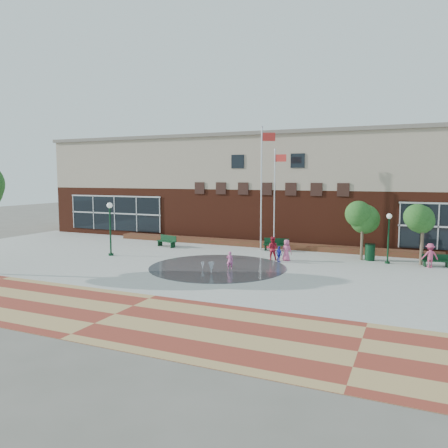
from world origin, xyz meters
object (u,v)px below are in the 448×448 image
at_px(flagpole_right, 275,194).
at_px(trash_can, 370,252).
at_px(child_splash, 230,260).
at_px(bench_left, 167,243).
at_px(flagpole_left, 262,182).

distance_m(flagpole_right, trash_can, 7.91).
height_order(flagpole_right, child_splash, flagpole_right).
xyz_separation_m(bench_left, trash_can, (15.34, 0.57, 0.28)).
xyz_separation_m(flagpole_right, child_splash, (-0.53, -7.33, -3.70)).
bearing_deg(flagpole_right, child_splash, -93.10).
xyz_separation_m(flagpole_left, flagpole_right, (0.99, 0.11, -0.92)).
bearing_deg(flagpole_left, flagpole_right, -18.35).
xyz_separation_m(trash_can, child_splash, (-7.45, -6.30, -0.02)).
xyz_separation_m(flagpole_left, child_splash, (0.46, -7.21, -4.63)).
height_order(flagpole_right, trash_can, flagpole_right).
distance_m(flagpole_right, bench_left, 9.44).
bearing_deg(child_splash, bench_left, -46.00).
distance_m(flagpole_left, trash_can, 9.20).
bearing_deg(flagpole_left, child_splash, -111.33).
height_order(trash_can, child_splash, trash_can).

